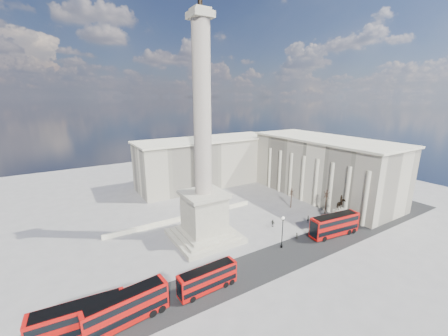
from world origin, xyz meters
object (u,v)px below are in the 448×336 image
red_bus_c (335,225)px  equestrian_statue (339,214)px  pedestrian_walking (308,219)px  red_bus_a (127,308)px  red_bus_e (80,320)px  pedestrian_standing (296,236)px  victorian_lamp (282,230)px  red_bus_d (375,210)px  pedestrian_crossing (273,223)px  nelsons_column (204,183)px  red_bus_b (208,279)px

red_bus_c → equestrian_statue: size_ratio=1.63×
red_bus_c → pedestrian_walking: (0.03, 7.65, -1.67)m
equestrian_statue → red_bus_a: bearing=-175.3°
red_bus_e → pedestrian_standing: size_ratio=7.82×
victorian_lamp → pedestrian_walking: size_ratio=3.74×
red_bus_d → pedestrian_standing: (-25.60, 2.68, -1.48)m
pedestrian_walking → pedestrian_standing: (-8.69, -4.44, -0.18)m
pedestrian_crossing → pedestrian_walking: bearing=-124.7°
nelsons_column → red_bus_d: 46.27m
red_bus_d → equestrian_statue: (-11.13, 2.50, 0.40)m
red_bus_b → red_bus_d: 50.40m
red_bus_b → pedestrian_standing: size_ratio=6.71×
pedestrian_standing → red_bus_a: bearing=-6.9°
red_bus_a → victorian_lamp: bearing=-0.2°
victorian_lamp → pedestrian_crossing: bearing=59.8°
red_bus_a → red_bus_c: size_ratio=0.95×
red_bus_b → pedestrian_crossing: size_ratio=5.33×
pedestrian_walking → pedestrian_standing: bearing=-147.5°
red_bus_a → victorian_lamp: size_ratio=1.69×
nelsons_column → equestrian_statue: (31.68, -11.46, -10.28)m
red_bus_b → pedestrian_walking: size_ratio=5.41×
red_bus_a → red_bus_d: (63.17, 1.76, -0.23)m
victorian_lamp → pedestrian_standing: (5.35, 0.96, -3.38)m
red_bus_b → victorian_lamp: 19.83m
red_bus_b → red_bus_d: size_ratio=0.95×
red_bus_c → pedestrian_crossing: size_ratio=6.56×
red_bus_a → pedestrian_standing: red_bus_a is taller
red_bus_a → pedestrian_crossing: (37.02, 11.72, -1.52)m
victorian_lamp → red_bus_d: bearing=-3.2°
red_bus_c → equestrian_statue: (5.82, 3.02, 0.03)m
nelsons_column → equestrian_statue: bearing=-19.9°
red_bus_a → victorian_lamp: victorian_lamp is taller
nelsons_column → pedestrian_walking: (25.89, -6.83, -11.98)m
red_bus_e → red_bus_b: bearing=2.2°
red_bus_b → victorian_lamp: bearing=7.9°
red_bus_b → equestrian_statue: equestrian_statue is taller
red_bus_e → red_bus_d: bearing=6.0°
red_bus_e → red_bus_a: bearing=-4.8°
red_bus_c → red_bus_d: bearing=8.7°
nelsons_column → red_bus_e: nelsons_column is taller
pedestrian_standing → nelsons_column: bearing=-46.9°
red_bus_b → red_bus_e: red_bus_e is taller
red_bus_b → victorian_lamp: size_ratio=1.45×
red_bus_b → red_bus_d: (50.37, 1.76, 0.10)m
red_bus_e → pedestrian_crossing: bearing=19.4°
nelsons_column → pedestrian_standing: size_ratio=32.90×
red_bus_e → equestrian_statue: size_ratio=1.54×
red_bus_e → victorian_lamp: victorian_lamp is taller
red_bus_c → victorian_lamp: victorian_lamp is taller
nelsons_column → equestrian_statue: size_ratio=6.48×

